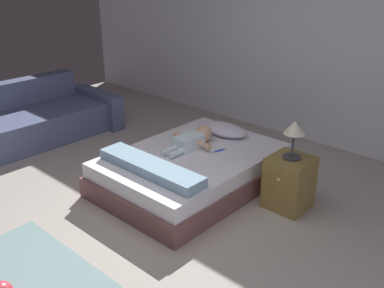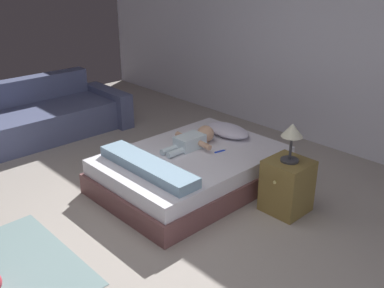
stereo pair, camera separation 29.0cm
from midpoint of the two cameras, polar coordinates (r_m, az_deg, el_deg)
name	(u,v)px [view 2 (the right image)]	position (r m, az deg, el deg)	size (l,w,h in m)	color
ground_plane	(111,228)	(3.91, -8.34, -10.77)	(8.00, 8.00, 0.00)	#A69D93
wall_behind_bed	(317,31)	(5.57, 17.39, 13.84)	(8.00, 0.12, 2.72)	silver
bed	(192,170)	(4.46, 1.86, -3.35)	(1.28, 1.83, 0.36)	brown
pillow	(228,130)	(4.82, 6.37, 1.75)	(0.53, 0.30, 0.12)	silver
baby	(194,140)	(4.52, 2.11, 0.54)	(0.50, 0.65, 0.18)	silver
toothbrush	(221,151)	(4.44, 5.61, -0.92)	(0.04, 0.13, 0.02)	blue
couch	(40,118)	(5.97, -17.80, 3.23)	(1.06, 2.13, 0.70)	slate
nightstand	(287,186)	(4.13, 14.19, -5.32)	(0.37, 0.40, 0.50)	olive
lamp	(292,134)	(3.91, 14.91, 1.26)	(0.19, 0.19, 0.35)	#333338
rug	(0,275)	(3.61, -21.46, -15.59)	(1.27, 1.06, 0.01)	gray
blanket	(147,166)	(4.02, -3.76, -2.88)	(1.16, 0.26, 0.10)	#80A1B9
toy_block	(184,142)	(4.55, 0.83, 0.30)	(0.10, 0.10, 0.08)	#5AC85B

